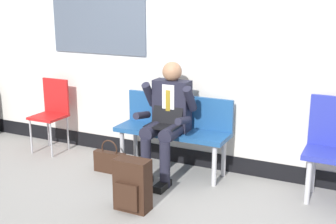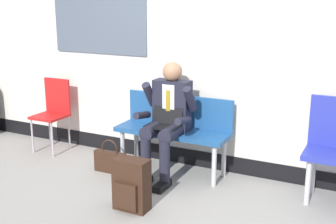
{
  "view_description": "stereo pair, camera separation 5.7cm",
  "coord_description": "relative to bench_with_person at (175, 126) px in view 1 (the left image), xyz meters",
  "views": [
    {
      "loc": [
        1.89,
        -3.85,
        1.92
      ],
      "look_at": [
        -0.05,
        0.14,
        0.75
      ],
      "focal_mm": 47.21,
      "sensor_mm": 36.0,
      "label": 1
    },
    {
      "loc": [
        1.94,
        -3.83,
        1.92
      ],
      "look_at": [
        -0.05,
        0.14,
        0.75
      ],
      "focal_mm": 47.21,
      "sensor_mm": 36.0,
      "label": 2
    }
  ],
  "objects": [
    {
      "name": "backpack",
      "position": [
        0.06,
        -1.05,
        -0.28
      ],
      "size": [
        0.32,
        0.21,
        0.49
      ],
      "color": "#331E14",
      "rests_on": "ground"
    },
    {
      "name": "handbag",
      "position": [
        -0.61,
        -0.39,
        -0.39
      ],
      "size": [
        0.38,
        0.08,
        0.38
      ],
      "color": "#331E14",
      "rests_on": "ground"
    },
    {
      "name": "folding_chair",
      "position": [
        -1.68,
        -0.04,
        0.02
      ],
      "size": [
        0.38,
        0.38,
        0.91
      ],
      "color": "red",
      "rests_on": "ground"
    },
    {
      "name": "bench_with_person",
      "position": [
        0.0,
        0.0,
        0.0
      ],
      "size": [
        1.27,
        0.42,
        0.85
      ],
      "color": "navy",
      "rests_on": "ground"
    },
    {
      "name": "person_seated",
      "position": [
        0.0,
        -0.19,
        0.14
      ],
      "size": [
        0.57,
        0.7,
        1.25
      ],
      "color": "#1E1E2D",
      "rests_on": "ground"
    },
    {
      "name": "station_wall",
      "position": [
        0.08,
        0.28,
        0.85
      ],
      "size": [
        6.82,
        0.17,
        2.77
      ],
      "color": "silver",
      "rests_on": "ground"
    },
    {
      "name": "ground_plane",
      "position": [
        0.1,
        -0.4,
        -0.52
      ],
      "size": [
        18.0,
        18.0,
        0.0
      ],
      "primitive_type": "plane",
      "color": "gray"
    }
  ]
}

